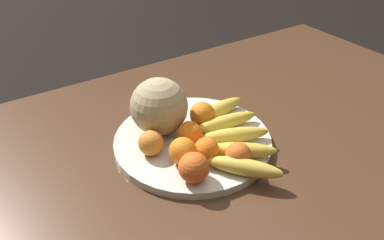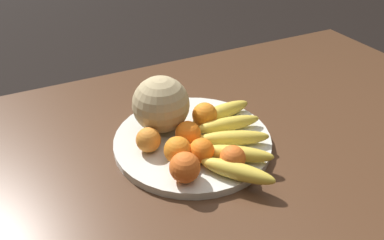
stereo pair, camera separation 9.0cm
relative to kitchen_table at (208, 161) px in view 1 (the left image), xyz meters
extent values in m
cube|color=#4C301E|center=(0.00, 0.00, 0.06)|extent=(1.68, 0.93, 0.04)
cube|color=#4C301E|center=(0.75, 0.38, -0.29)|extent=(0.07, 0.07, 0.66)
cylinder|color=silver|center=(-0.05, 0.00, 0.09)|extent=(0.39, 0.39, 0.02)
torus|color=#1E4C56|center=(-0.05, 0.00, 0.09)|extent=(0.39, 0.39, 0.01)
sphere|color=tan|center=(-0.10, 0.07, 0.17)|extent=(0.14, 0.14, 0.14)
sphere|color=#473819|center=(-0.06, -0.04, 0.12)|extent=(0.03, 0.03, 0.03)
ellipsoid|color=gold|center=(-0.03, -0.17, 0.12)|extent=(0.14, 0.15, 0.04)
ellipsoid|color=gold|center=(0.00, -0.12, 0.12)|extent=(0.16, 0.13, 0.04)
ellipsoid|color=gold|center=(0.02, -0.07, 0.12)|extent=(0.18, 0.10, 0.04)
ellipsoid|color=gold|center=(0.04, -0.01, 0.12)|extent=(0.18, 0.06, 0.04)
ellipsoid|color=gold|center=(0.06, 0.04, 0.12)|extent=(0.18, 0.06, 0.04)
sphere|color=orange|center=(-0.16, 0.00, 0.13)|extent=(0.06, 0.06, 0.06)
sphere|color=orange|center=(-0.12, -0.07, 0.13)|extent=(0.06, 0.06, 0.06)
sphere|color=orange|center=(0.00, 0.03, 0.13)|extent=(0.06, 0.06, 0.06)
sphere|color=orange|center=(-0.07, -0.02, 0.13)|extent=(0.06, 0.06, 0.06)
sphere|color=orange|center=(-0.13, -0.13, 0.13)|extent=(0.07, 0.07, 0.07)
sphere|color=orange|center=(-0.02, -0.14, 0.13)|extent=(0.06, 0.06, 0.06)
sphere|color=orange|center=(-0.07, -0.09, 0.13)|extent=(0.06, 0.06, 0.06)
camera|label=1|loc=(-0.46, -0.63, 0.65)|focal=35.00mm
camera|label=2|loc=(-0.38, -0.67, 0.65)|focal=35.00mm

